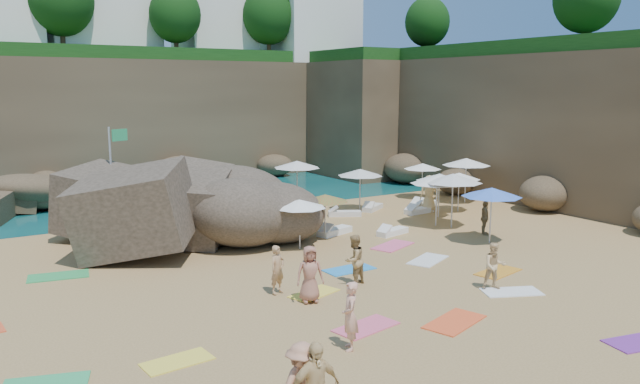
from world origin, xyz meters
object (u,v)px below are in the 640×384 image
parasol_2 (439,177)px  person_stand_3 (485,218)px  person_stand_1 (354,260)px  person_stand_2 (294,204)px  flag_pole (114,165)px  person_stand_5 (147,212)px  person_stand_6 (350,316)px  rock_outcrop (202,235)px  parasol_1 (360,172)px  person_stand_4 (429,194)px  parasol_0 (297,164)px  lounger_0 (373,208)px

parasol_2 → person_stand_3: size_ratio=1.52×
person_stand_1 → person_stand_2: person_stand_2 is taller
flag_pole → person_stand_3: (13.22, -9.29, -2.19)m
person_stand_5 → person_stand_6: bearing=-114.1°
rock_outcrop → person_stand_3: 12.22m
flag_pole → parasol_1: size_ratio=2.00×
person_stand_3 → person_stand_4: size_ratio=0.80×
person_stand_5 → person_stand_6: (0.64, -14.63, -0.08)m
parasol_2 → person_stand_1: (-9.53, -6.44, -1.15)m
parasol_0 → person_stand_2: size_ratio=1.42×
flag_pole → parasol_0: size_ratio=1.83×
parasol_2 → person_stand_4: parasol_2 is taller
person_stand_3 → person_stand_4: (1.33, 5.07, 0.19)m
rock_outcrop → parasol_1: (8.86, 0.74, 2.00)m
rock_outcrop → parasol_1: size_ratio=3.82×
lounger_0 → person_stand_2: bearing=155.0°
person_stand_1 → flag_pole: bearing=-87.1°
rock_outcrop → person_stand_5: person_stand_5 is taller
person_stand_2 → person_stand_6: size_ratio=1.04×
parasol_0 → person_stand_4: size_ratio=1.34×
parasol_1 → lounger_0: 2.01m
parasol_0 → parasol_2: size_ratio=1.10×
rock_outcrop → person_stand_2: 4.67m
parasol_2 → person_stand_2: parasol_2 is taller
lounger_0 → person_stand_2: size_ratio=0.91×
person_stand_5 → flag_pole: bearing=97.8°
rock_outcrop → parasol_2: parasol_2 is taller
person_stand_3 → person_stand_6: person_stand_6 is taller
person_stand_6 → parasol_1: bearing=171.9°
person_stand_3 → flag_pole: bearing=89.9°
parasol_0 → person_stand_2: bearing=-121.7°
person_stand_1 → person_stand_5: (-3.59, 10.55, 0.12)m
rock_outcrop → parasol_0: bearing=29.9°
flag_pole → lounger_0: flag_pole is taller
person_stand_5 → person_stand_4: bearing=-38.4°
parasol_2 → lounger_0: 3.99m
person_stand_3 → person_stand_2: bearing=77.3°
parasol_2 → person_stand_4: size_ratio=1.21×
person_stand_2 → person_stand_5: 6.63m
parasol_2 → lounger_0: parasol_2 is taller
person_stand_1 → person_stand_6: (-2.95, -4.08, 0.03)m
parasol_1 → person_stand_4: parasol_1 is taller
person_stand_1 → person_stand_3: person_stand_1 is taller
person_stand_2 → person_stand_4: size_ratio=0.94×
rock_outcrop → person_stand_4: size_ratio=4.69×
person_stand_5 → rock_outcrop: bearing=-67.3°
parasol_0 → person_stand_6: (-8.26, -17.07, -1.32)m
parasol_0 → lounger_0: 4.74m
person_stand_3 → person_stand_1: bearing=141.8°
lounger_0 → person_stand_3: 7.00m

